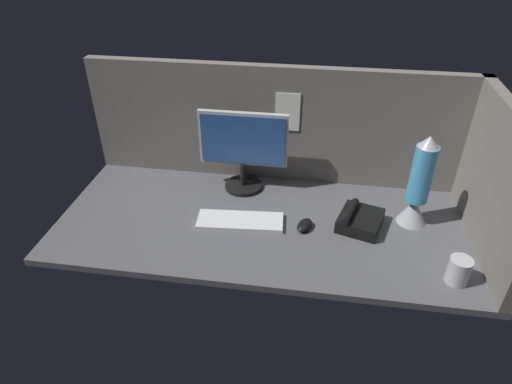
{
  "coord_description": "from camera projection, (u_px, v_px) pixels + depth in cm",
  "views": [
    {
      "loc": [
        19.27,
        -154.08,
        117.02
      ],
      "look_at": [
        -5.67,
        0.0,
        14.0
      ],
      "focal_mm": 31.09,
      "sensor_mm": 36.0,
      "label": 1
    }
  ],
  "objects": [
    {
      "name": "ground_plane",
      "position": [
        266.0,
        222.0,
        1.95
      ],
      "size": [
        180.0,
        80.0,
        3.0
      ],
      "primitive_type": "cube",
      "color": "#515156"
    },
    {
      "name": "cubicle_wall_back",
      "position": [
        277.0,
        125.0,
        2.09
      ],
      "size": [
        180.0,
        5.5,
        56.54
      ],
      "color": "slate",
      "rests_on": "ground_plane"
    },
    {
      "name": "cubicle_wall_side",
      "position": [
        496.0,
        181.0,
        1.67
      ],
      "size": [
        5.0,
        80.0,
        56.54
      ],
      "primitive_type": "cube",
      "color": "slate",
      "rests_on": "ground_plane"
    },
    {
      "name": "monitor",
      "position": [
        243.0,
        148.0,
        2.05
      ],
      "size": [
        41.18,
        18.0,
        38.71
      ],
      "color": "black",
      "rests_on": "ground_plane"
    },
    {
      "name": "keyboard",
      "position": [
        240.0,
        221.0,
        1.91
      ],
      "size": [
        37.92,
        15.91,
        2.0
      ],
      "primitive_type": "cube",
      "rotation": [
        0.0,
        0.0,
        0.08
      ],
      "color": "silver",
      "rests_on": "ground_plane"
    },
    {
      "name": "mouse",
      "position": [
        305.0,
        225.0,
        1.88
      ],
      "size": [
        8.47,
        10.92,
        3.4
      ],
      "primitive_type": "ellipsoid",
      "rotation": [
        0.0,
        0.0,
        -0.34
      ],
      "color": "black",
      "rests_on": "ground_plane"
    },
    {
      "name": "mug_steel",
      "position": [
        459.0,
        271.0,
        1.6
      ],
      "size": [
        8.18,
        8.18,
        10.44
      ],
      "color": "#B2B2B7",
      "rests_on": "ground_plane"
    },
    {
      "name": "lava_lamp",
      "position": [
        418.0,
        188.0,
        1.84
      ],
      "size": [
        12.56,
        12.56,
        41.12
      ],
      "color": "#A5A5AD",
      "rests_on": "ground_plane"
    },
    {
      "name": "desk_phone",
      "position": [
        359.0,
        220.0,
        1.89
      ],
      "size": [
        21.82,
        23.15,
        8.8
      ],
      "color": "black",
      "rests_on": "ground_plane"
    }
  ]
}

